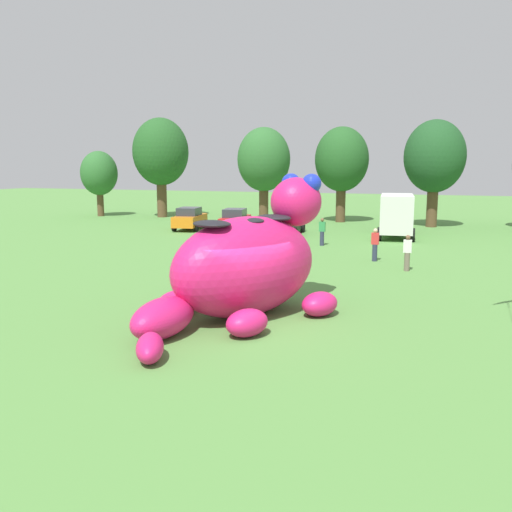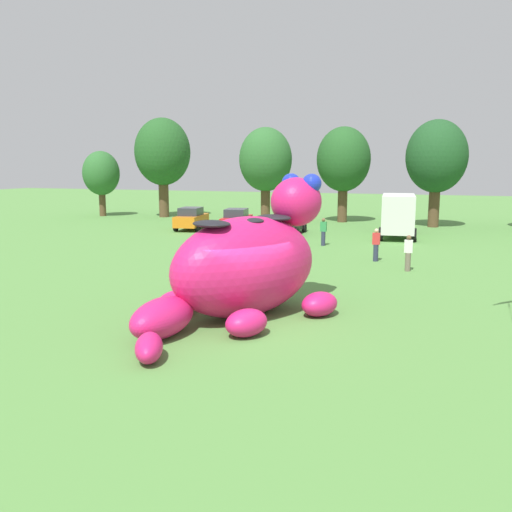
# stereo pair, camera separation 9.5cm
# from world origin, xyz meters

# --- Properties ---
(ground_plane) EXTENTS (160.00, 160.00, 0.00)m
(ground_plane) POSITION_xyz_m (0.00, 0.00, 0.00)
(ground_plane) COLOR #568E42
(giant_inflatable_creature) EXTENTS (6.08, 9.23, 4.65)m
(giant_inflatable_creature) POSITION_xyz_m (-0.56, 1.00, 1.70)
(giant_inflatable_creature) COLOR #E01E6B
(giant_inflatable_creature) RESTS_ON ground
(car_orange) EXTENTS (2.41, 4.31, 1.72)m
(car_orange) POSITION_xyz_m (-12.93, 22.35, 0.86)
(car_orange) COLOR orange
(car_orange) RESTS_ON ground
(car_red) EXTENTS (2.43, 4.32, 1.72)m
(car_red) POSITION_xyz_m (-9.19, 22.34, 0.86)
(car_red) COLOR red
(car_red) RESTS_ON ground
(car_black) EXTENTS (2.02, 4.14, 1.72)m
(car_black) POSITION_xyz_m (-5.10, 22.20, 0.86)
(car_black) COLOR black
(car_black) RESTS_ON ground
(box_truck) EXTENTS (2.82, 6.55, 2.95)m
(box_truck) POSITION_xyz_m (2.45, 23.18, 1.60)
(box_truck) COLOR #333842
(box_truck) RESTS_ON ground
(tree_far_left) EXTENTS (3.53, 3.53, 6.26)m
(tree_far_left) POSITION_xyz_m (-26.14, 29.85, 4.10)
(tree_far_left) COLOR brown
(tree_far_left) RESTS_ON ground
(tree_left) EXTENTS (5.24, 5.24, 9.29)m
(tree_left) POSITION_xyz_m (-19.95, 30.88, 6.08)
(tree_left) COLOR brown
(tree_left) RESTS_ON ground
(tree_mid_left) EXTENTS (4.60, 4.60, 8.17)m
(tree_mid_left) POSITION_xyz_m (-9.51, 30.21, 5.34)
(tree_mid_left) COLOR brown
(tree_mid_left) RESTS_ON ground
(tree_centre_left) EXTENTS (4.61, 4.61, 8.18)m
(tree_centre_left) POSITION_xyz_m (-2.99, 31.87, 5.35)
(tree_centre_left) COLOR brown
(tree_centre_left) RESTS_ON ground
(tree_centre) EXTENTS (4.77, 4.77, 8.47)m
(tree_centre) POSITION_xyz_m (4.63, 30.41, 5.54)
(tree_centre) COLOR brown
(tree_centre) RESTS_ON ground
(spectator_near_inflatable) EXTENTS (0.38, 0.26, 1.71)m
(spectator_near_inflatable) POSITION_xyz_m (-1.52, 17.40, 0.85)
(spectator_near_inflatable) COLOR #2D334C
(spectator_near_inflatable) RESTS_ON ground
(spectator_mid_field) EXTENTS (0.38, 0.26, 1.71)m
(spectator_mid_field) POSITION_xyz_m (2.24, 12.84, 0.85)
(spectator_mid_field) COLOR #2D334C
(spectator_mid_field) RESTS_ON ground
(spectator_by_cars) EXTENTS (0.38, 0.26, 1.71)m
(spectator_by_cars) POSITION_xyz_m (4.00, 10.62, 0.85)
(spectator_by_cars) COLOR #726656
(spectator_by_cars) RESTS_ON ground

